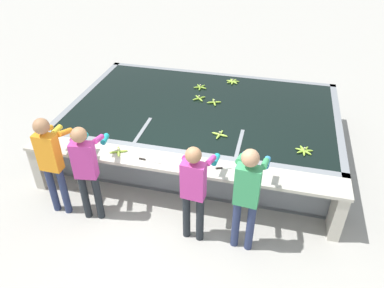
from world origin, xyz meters
The scene contains 16 objects.
ground_plane centered at (0.00, 0.00, 0.00)m, with size 80.00×80.00×0.00m, color #A3A099.
wash_tank centered at (0.00, 2.01, 0.42)m, with size 4.93×3.13×0.85m.
work_ledge centered at (0.00, 0.23, 0.62)m, with size 4.93×0.45×0.85m.
worker_0 centered at (-1.74, -0.30, 1.00)m, with size 0.41×0.72×1.67m.
worker_1 centered at (-1.20, -0.30, 0.96)m, with size 0.48×0.73×1.61m.
worker_2 centered at (0.39, -0.33, 0.94)m, with size 0.44×0.72×1.58m.
worker_3 centered at (1.09, -0.34, 1.00)m, with size 0.44×0.73×1.67m.
banana_bunch_floating_0 centered at (0.47, 1.11, 0.86)m, with size 0.28×0.28×0.08m.
banana_bunch_floating_1 centered at (-0.15, 2.27, 0.86)m, with size 0.23×0.23×0.08m.
banana_bunch_floating_2 centered at (0.17, 2.19, 0.86)m, with size 0.28×0.28×0.08m.
banana_bunch_floating_3 centered at (0.37, 3.18, 0.86)m, with size 0.28×0.27×0.08m.
banana_bunch_floating_4 centered at (-0.23, 2.76, 0.86)m, with size 0.28×0.27×0.08m.
banana_bunch_floating_5 centered at (1.82, 0.97, 0.86)m, with size 0.28×0.27×0.08m.
banana_bunch_ledge_0 centered at (-0.95, 0.25, 0.87)m, with size 0.27×0.27×0.08m.
knife_0 centered at (0.69, 0.26, 0.86)m, with size 0.34×0.16×0.02m.
knife_1 centered at (-0.47, 0.16, 0.86)m, with size 0.35×0.05×0.02m.
Camera 1 is at (1.27, -4.01, 4.22)m, focal length 35.00 mm.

